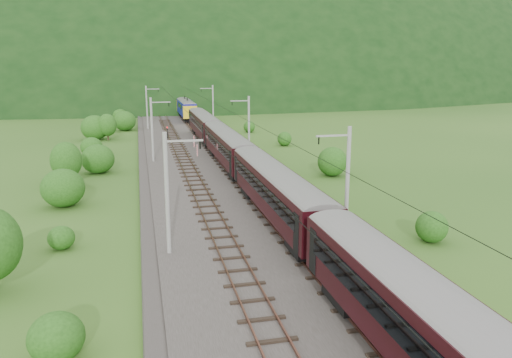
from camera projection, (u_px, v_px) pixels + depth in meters
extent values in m
plane|color=#295119|center=(261.00, 249.00, 34.29)|extent=(600.00, 600.00, 0.00)
cube|color=#38332D|center=(234.00, 207.00, 43.73)|extent=(14.00, 220.00, 0.30)
cube|color=brown|center=(198.00, 205.00, 42.96)|extent=(0.08, 220.00, 0.15)
cube|color=brown|center=(215.00, 204.00, 43.28)|extent=(0.08, 220.00, 0.15)
cube|color=black|center=(207.00, 206.00, 43.15)|extent=(2.40, 220.00, 0.12)
cube|color=brown|center=(252.00, 202.00, 44.03)|extent=(0.08, 220.00, 0.15)
cube|color=brown|center=(268.00, 201.00, 44.35)|extent=(0.08, 220.00, 0.15)
cube|color=black|center=(260.00, 203.00, 44.22)|extent=(2.40, 220.00, 0.12)
cylinder|color=gray|center=(167.00, 194.00, 31.93)|extent=(0.28, 0.28, 8.00)
cube|color=gray|center=(184.00, 141.00, 31.42)|extent=(2.40, 0.12, 0.12)
cylinder|color=black|center=(200.00, 145.00, 31.71)|extent=(0.10, 0.10, 0.50)
cylinder|color=gray|center=(152.00, 130.00, 62.26)|extent=(0.28, 0.28, 8.00)
cube|color=gray|center=(161.00, 102.00, 61.75)|extent=(2.40, 0.12, 0.12)
cylinder|color=black|center=(169.00, 104.00, 62.05)|extent=(0.10, 0.10, 0.50)
cylinder|color=gray|center=(147.00, 108.00, 92.60)|extent=(0.28, 0.28, 8.00)
cube|color=gray|center=(153.00, 89.00, 92.09)|extent=(2.40, 0.12, 0.12)
cylinder|color=black|center=(158.00, 91.00, 92.38)|extent=(0.10, 0.10, 0.50)
cylinder|color=gray|center=(144.00, 96.00, 122.93)|extent=(0.28, 0.28, 8.00)
cube|color=gray|center=(149.00, 82.00, 122.42)|extent=(2.40, 0.12, 0.12)
cylinder|color=black|center=(153.00, 84.00, 122.71)|extent=(0.10, 0.10, 0.50)
cylinder|color=gray|center=(143.00, 90.00, 153.26)|extent=(0.28, 0.28, 8.00)
cube|color=gray|center=(146.00, 78.00, 152.75)|extent=(2.40, 0.12, 0.12)
cylinder|color=black|center=(149.00, 79.00, 153.05)|extent=(0.10, 0.10, 0.50)
cylinder|color=gray|center=(347.00, 184.00, 34.68)|extent=(0.28, 0.28, 8.00)
cube|color=gray|center=(333.00, 136.00, 33.64)|extent=(2.40, 0.12, 0.12)
cylinder|color=black|center=(319.00, 141.00, 33.49)|extent=(0.10, 0.10, 0.50)
cylinder|color=gray|center=(249.00, 127.00, 65.02)|extent=(0.28, 0.28, 8.00)
cube|color=gray|center=(240.00, 101.00, 63.97)|extent=(2.40, 0.12, 0.12)
cylinder|color=black|center=(232.00, 103.00, 63.82)|extent=(0.10, 0.10, 0.50)
cylinder|color=gray|center=(213.00, 106.00, 95.35)|extent=(0.28, 0.28, 8.00)
cube|color=gray|center=(206.00, 88.00, 94.31)|extent=(2.40, 0.12, 0.12)
cylinder|color=black|center=(201.00, 90.00, 94.15)|extent=(0.10, 0.10, 0.50)
cylinder|color=gray|center=(195.00, 96.00, 125.68)|extent=(0.28, 0.28, 8.00)
cube|color=gray|center=(189.00, 82.00, 124.64)|extent=(2.40, 0.12, 0.12)
cylinder|color=black|center=(185.00, 83.00, 124.49)|extent=(0.10, 0.10, 0.50)
cylinder|color=gray|center=(183.00, 89.00, 156.02)|extent=(0.28, 0.28, 8.00)
cube|color=gray|center=(179.00, 78.00, 154.97)|extent=(2.40, 0.12, 0.12)
cylinder|color=black|center=(176.00, 79.00, 154.82)|extent=(0.10, 0.10, 0.50)
cylinder|color=black|center=(205.00, 129.00, 41.61)|extent=(0.03, 198.00, 0.03)
cylinder|color=black|center=(261.00, 127.00, 42.68)|extent=(0.03, 198.00, 0.03)
ellipsoid|color=black|center=(151.00, 85.00, 280.75)|extent=(504.00, 360.00, 244.00)
cube|color=black|center=(437.00, 336.00, 18.05)|extent=(2.76, 20.91, 2.85)
cylinder|color=slate|center=(440.00, 304.00, 17.75)|extent=(2.76, 20.81, 2.76)
cube|color=black|center=(402.00, 333.00, 17.66)|extent=(0.05, 18.41, 1.09)
cube|color=black|center=(471.00, 323.00, 18.28)|extent=(0.05, 18.41, 1.09)
cube|color=black|center=(352.00, 294.00, 25.41)|extent=(2.09, 3.04, 0.86)
cube|color=black|center=(276.00, 190.00, 38.68)|extent=(2.76, 20.91, 2.85)
cylinder|color=slate|center=(277.00, 174.00, 38.39)|extent=(2.76, 20.81, 2.76)
cube|color=black|center=(259.00, 187.00, 38.29)|extent=(0.05, 18.41, 1.09)
cube|color=black|center=(294.00, 185.00, 38.92)|extent=(0.05, 18.41, 1.09)
cube|color=black|center=(306.00, 246.00, 32.17)|extent=(2.09, 3.04, 0.86)
cube|color=black|center=(255.00, 190.00, 46.05)|extent=(2.09, 3.04, 0.86)
cube|color=black|center=(228.00, 146.00, 59.32)|extent=(2.76, 20.91, 2.85)
cylinder|color=slate|center=(227.00, 135.00, 59.03)|extent=(2.76, 20.81, 2.76)
cube|color=black|center=(216.00, 143.00, 58.93)|extent=(0.05, 18.41, 1.09)
cube|color=black|center=(239.00, 142.00, 59.55)|extent=(0.05, 18.41, 1.09)
cube|color=black|center=(240.00, 174.00, 52.80)|extent=(2.09, 3.04, 0.86)
cube|color=black|center=(218.00, 151.00, 66.68)|extent=(2.09, 3.04, 0.86)
cube|color=black|center=(204.00, 124.00, 79.96)|extent=(2.76, 20.91, 2.85)
cylinder|color=slate|center=(204.00, 116.00, 79.66)|extent=(2.76, 20.81, 2.76)
cube|color=black|center=(195.00, 122.00, 79.57)|extent=(0.05, 18.41, 1.09)
cube|color=black|center=(213.00, 122.00, 80.19)|extent=(0.05, 18.41, 1.09)
cube|color=black|center=(211.00, 142.00, 73.44)|extent=(2.09, 3.04, 0.86)
cube|color=black|center=(199.00, 130.00, 87.32)|extent=(2.09, 3.04, 0.86)
cube|color=#121490|center=(186.00, 108.00, 108.70)|extent=(2.76, 17.11, 2.85)
cylinder|color=slate|center=(186.00, 102.00, 108.41)|extent=(2.76, 17.03, 2.76)
cube|color=black|center=(180.00, 106.00, 108.31)|extent=(0.05, 15.06, 1.09)
cube|color=black|center=(192.00, 106.00, 108.94)|extent=(0.05, 15.06, 1.09)
cube|color=black|center=(189.00, 119.00, 103.45)|extent=(2.09, 3.04, 0.86)
cube|color=black|center=(184.00, 114.00, 114.80)|extent=(2.09, 3.04, 0.86)
cube|color=yellow|center=(183.00, 105.00, 116.67)|extent=(2.81, 0.50, 2.57)
cube|color=yellow|center=(190.00, 112.00, 100.83)|extent=(2.81, 0.50, 2.57)
cube|color=black|center=(185.00, 98.00, 111.10)|extent=(0.08, 1.60, 0.86)
cylinder|color=red|center=(197.00, 150.00, 66.50)|extent=(0.17, 0.17, 1.56)
cylinder|color=red|center=(194.00, 141.00, 73.51)|extent=(0.18, 0.18, 1.66)
cylinder|color=black|center=(167.00, 133.00, 81.81)|extent=(0.12, 0.12, 1.77)
sphere|color=red|center=(167.00, 127.00, 81.59)|extent=(0.21, 0.21, 0.21)
ellipsoid|color=#1F4713|center=(56.00, 337.00, 21.28)|extent=(2.40, 2.40, 2.16)
ellipsoid|color=#1F4713|center=(61.00, 238.00, 34.09)|extent=(1.82, 1.82, 1.64)
ellipsoid|color=#1F4713|center=(63.00, 188.00, 44.01)|extent=(3.79, 3.79, 3.41)
ellipsoid|color=#1F4713|center=(98.00, 159.00, 57.32)|extent=(3.75, 3.75, 3.37)
ellipsoid|color=#1F4713|center=(92.00, 147.00, 67.45)|extent=(2.97, 2.97, 2.68)
ellipsoid|color=#1F4713|center=(95.00, 128.00, 82.08)|extent=(4.52, 4.52, 4.07)
ellipsoid|color=#1F4713|center=(125.00, 121.00, 93.13)|extent=(4.06, 4.06, 3.66)
ellipsoid|color=#1F4713|center=(120.00, 116.00, 106.87)|extent=(3.08, 3.08, 2.77)
ellipsoid|color=#1F4713|center=(122.00, 114.00, 116.41)|extent=(1.81, 1.81, 1.63)
cylinder|color=black|center=(67.00, 174.00, 51.80)|extent=(0.24, 0.24, 2.49)
ellipsoid|color=#1F4713|center=(66.00, 160.00, 51.48)|extent=(3.20, 3.20, 3.83)
cylinder|color=black|center=(108.00, 133.00, 81.82)|extent=(0.24, 0.24, 2.36)
ellipsoid|color=#1F4713|center=(107.00, 125.00, 81.52)|extent=(3.03, 3.03, 3.64)
ellipsoid|color=#1F4713|center=(432.00, 228.00, 35.41)|extent=(2.27, 2.27, 2.04)
ellipsoid|color=#1F4713|center=(332.00, 163.00, 56.01)|extent=(3.31, 3.31, 2.98)
ellipsoid|color=#1F4713|center=(285.00, 140.00, 76.41)|extent=(2.17, 2.17, 1.95)
ellipsoid|color=#1F4713|center=(249.00, 127.00, 91.07)|extent=(2.08, 2.08, 1.88)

